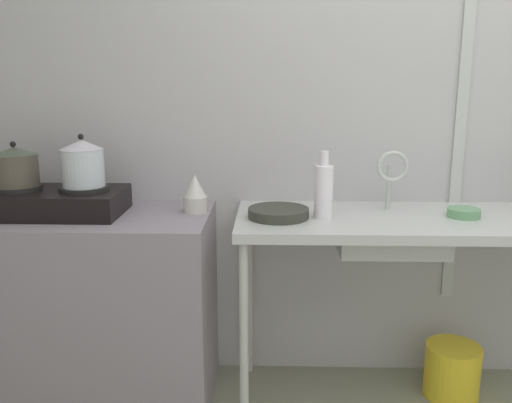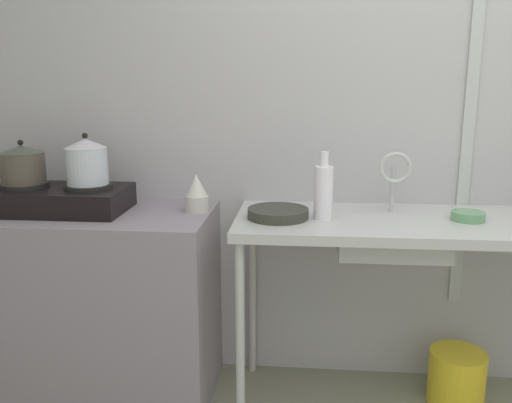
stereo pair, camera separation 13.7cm
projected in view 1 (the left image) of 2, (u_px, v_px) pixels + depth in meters
wall_back at (446, 101)px, 2.43m from camera, size 5.57×0.10×2.62m
wall_metal_strip at (465, 71)px, 2.34m from camera, size 0.05×0.01×2.09m
counter_concrete at (67, 308)px, 2.35m from camera, size 1.26×0.56×0.85m
counter_sink at (444, 231)px, 2.22m from camera, size 1.72×0.56×0.85m
stove at (52, 201)px, 2.24m from camera, size 0.59×0.33×0.12m
pot_on_left_burner at (15, 166)px, 2.21m from camera, size 0.19×0.19×0.19m
pot_on_right_burner at (83, 163)px, 2.20m from camera, size 0.18×0.18×0.22m
percolator at (195, 194)px, 2.27m from camera, size 0.10×0.10×0.16m
sink_basin at (391, 235)px, 2.19m from camera, size 0.43×0.28×0.13m
faucet at (392, 171)px, 2.25m from camera, size 0.13×0.08×0.26m
frying_pan at (278, 213)px, 2.19m from camera, size 0.25×0.25×0.04m
small_bowl_on_drainboard at (463, 213)px, 2.20m from camera, size 0.13×0.13×0.04m
bottle_by_sink at (324, 190)px, 2.17m from camera, size 0.08×0.08×0.28m
bucket_on_floor at (452, 371)px, 2.42m from camera, size 0.24×0.24×0.24m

